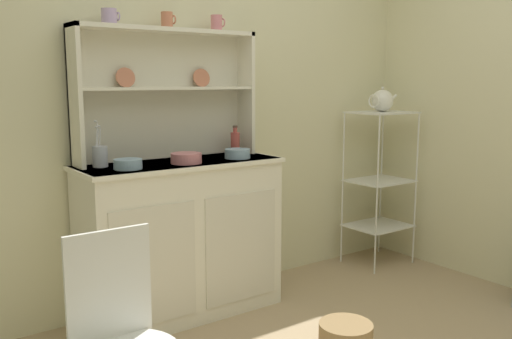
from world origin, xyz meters
TOP-DOWN VIEW (x-y plane):
  - wall_back at (0.00, 1.62)m, footprint 3.84×0.05m
  - hutch_cabinet at (-0.35, 1.37)m, footprint 1.17×0.45m
  - hutch_shelf_unit at (-0.35, 1.53)m, footprint 1.09×0.18m
  - bakers_rack at (1.28, 1.34)m, footprint 0.44×0.36m
  - wire_chair at (-1.15, 0.33)m, footprint 0.36×0.36m
  - floor_basket at (0.08, 0.47)m, footprint 0.27×0.27m
  - cup_lilac_0 at (-0.68, 1.49)m, footprint 0.09×0.08m
  - cup_terracotta_1 at (-0.35, 1.49)m, footprint 0.08×0.07m
  - cup_rose_2 at (-0.02, 1.49)m, footprint 0.08×0.07m
  - bowl_mixing_large at (-0.69, 1.29)m, footprint 0.15×0.15m
  - bowl_floral_medium at (-0.35, 1.29)m, footprint 0.17×0.17m
  - bowl_cream_small at (-0.01, 1.29)m, footprint 0.15×0.15m
  - jam_bottle at (0.08, 1.45)m, footprint 0.06×0.06m
  - utensil_jar at (-0.78, 1.45)m, footprint 0.08×0.08m
  - porcelain_teapot at (1.28, 1.34)m, footprint 0.25×0.16m

SIDE VIEW (x-z plane):
  - floor_basket at x=0.08m, z-range 0.00..0.16m
  - hutch_cabinet at x=-0.35m, z-range 0.01..0.92m
  - wire_chair at x=-1.15m, z-range 0.09..0.94m
  - bakers_rack at x=1.28m, z-range 0.12..1.26m
  - bowl_mixing_large at x=-0.69m, z-range 0.90..0.96m
  - bowl_cream_small at x=-0.01m, z-range 0.90..0.96m
  - bowl_floral_medium at x=-0.35m, z-range 0.90..0.96m
  - utensil_jar at x=-0.78m, z-range 0.84..1.09m
  - jam_bottle at x=0.08m, z-range 0.89..1.07m
  - porcelain_teapot at x=1.28m, z-range 1.12..1.30m
  - wall_back at x=0.00m, z-range 0.00..2.50m
  - hutch_shelf_unit at x=-0.35m, z-range 0.96..1.71m
  - cup_lilac_0 at x=-0.68m, z-range 1.65..1.73m
  - cup_terracotta_1 at x=-0.35m, z-range 1.65..1.74m
  - cup_rose_2 at x=-0.02m, z-range 1.65..1.74m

